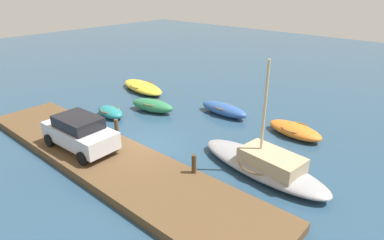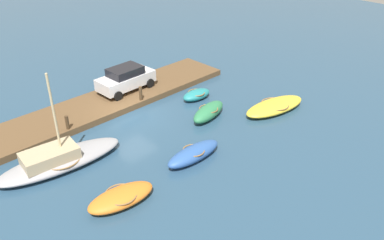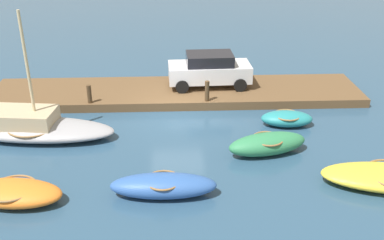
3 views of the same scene
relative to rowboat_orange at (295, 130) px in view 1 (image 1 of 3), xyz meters
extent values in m
plane|color=navy|center=(-5.34, -6.38, -0.34)|extent=(84.00, 84.00, 0.00)
cube|color=brown|center=(-5.34, -8.75, -0.14)|extent=(18.31, 3.71, 0.41)
ellipsoid|color=orange|center=(0.00, 0.00, -0.01)|extent=(3.42, 1.92, 0.67)
torus|color=olive|center=(0.00, 0.00, 0.18)|extent=(1.75, 1.75, 0.07)
ellipsoid|color=#2D7A4C|center=(-8.77, -2.78, 0.07)|extent=(3.30, 1.83, 0.83)
torus|color=olive|center=(-8.77, -2.78, 0.30)|extent=(1.47, 1.47, 0.07)
ellipsoid|color=#2D569E|center=(-4.82, -0.14, 0.04)|extent=(3.54, 1.24, 0.76)
torus|color=olive|center=(-4.82, -0.14, 0.25)|extent=(1.24, 1.24, 0.07)
ellipsoid|color=#939399|center=(0.55, -4.59, -0.01)|extent=(6.88, 2.89, 0.68)
torus|color=olive|center=(0.55, -4.59, 0.18)|extent=(2.44, 2.44, 0.07)
cube|color=tan|center=(1.03, -4.65, 0.52)|extent=(2.92, 1.82, 0.64)
cylinder|color=#C6B284|center=(0.43, -4.58, 2.54)|extent=(0.12, 0.12, 4.69)
ellipsoid|color=gold|center=(-12.56, -0.36, -0.02)|extent=(4.96, 2.56, 0.65)
torus|color=olive|center=(-12.56, -0.36, 0.16)|extent=(2.15, 2.15, 0.07)
ellipsoid|color=teal|center=(-10.10, -5.19, -0.02)|extent=(2.29, 1.27, 0.65)
torus|color=olive|center=(-10.10, -5.19, 0.16)|extent=(1.27, 1.27, 0.07)
cylinder|color=#47331E|center=(-6.77, -7.14, 0.55)|extent=(0.21, 0.21, 0.97)
cylinder|color=#47331E|center=(-1.33, -7.14, 0.50)|extent=(0.21, 0.21, 0.86)
cube|color=silver|center=(-7.03, -9.12, 0.79)|extent=(4.14, 1.92, 0.81)
cube|color=black|center=(-7.03, -9.12, 1.48)|extent=(2.34, 1.64, 0.55)
cylinder|color=black|center=(-5.63, -8.18, 0.39)|extent=(0.65, 0.24, 0.64)
cylinder|color=black|center=(-5.57, -9.95, 0.39)|extent=(0.65, 0.24, 0.64)
cylinder|color=black|center=(-8.49, -8.28, 0.39)|extent=(0.65, 0.24, 0.64)
cylinder|color=black|center=(-8.42, -10.05, 0.39)|extent=(0.65, 0.24, 0.64)
camera|label=1|loc=(6.64, -16.37, 7.84)|focal=30.65mm
camera|label=2|loc=(7.52, 12.31, 12.07)|focal=37.08mm
camera|label=3|loc=(-5.22, 12.27, 8.28)|focal=42.11mm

